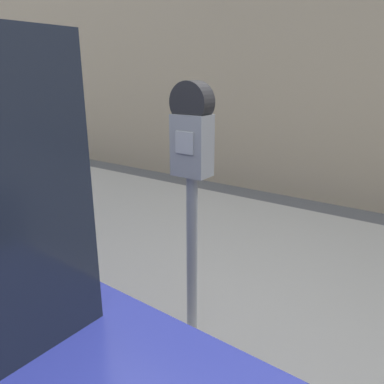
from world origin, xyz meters
TOP-DOWN VIEW (x-y plane):
  - sidewalk at (0.00, 2.20)m, footprint 24.00×2.80m
  - parking_meter at (0.09, 1.03)m, footprint 0.19×0.12m

SIDE VIEW (x-z plane):
  - sidewalk at x=0.00m, z-range 0.00..0.14m
  - parking_meter at x=0.09m, z-range 0.46..1.91m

